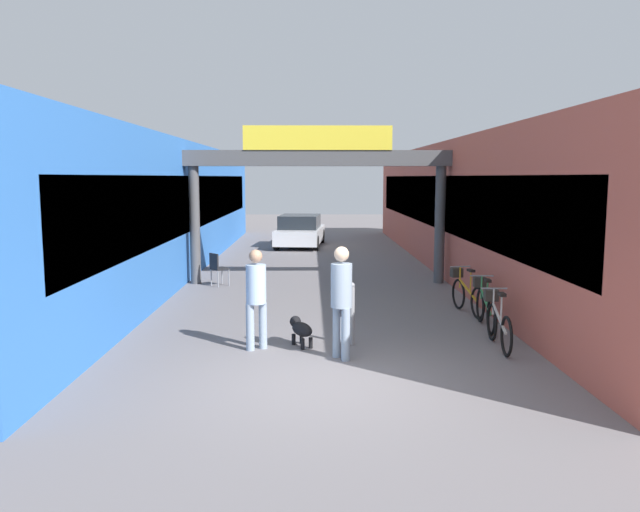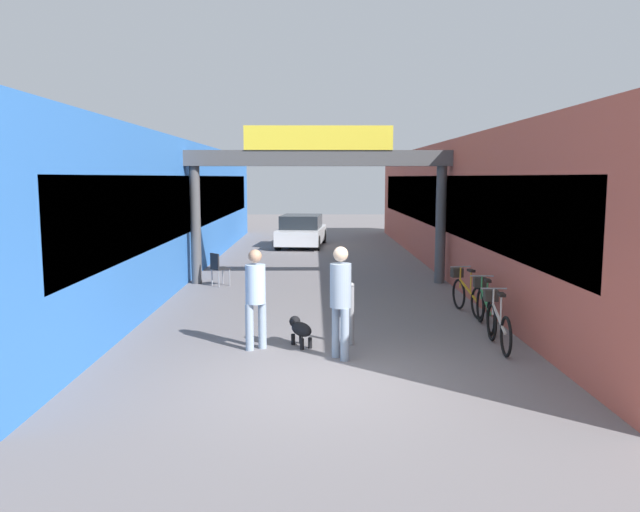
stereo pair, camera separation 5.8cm
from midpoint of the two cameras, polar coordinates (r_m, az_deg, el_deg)
name	(u,v)px [view 2 (the right image)]	position (r m, az deg, el deg)	size (l,w,h in m)	color
ground_plane	(323,382)	(9.10, 0.46, -11.41)	(80.00, 80.00, 0.00)	slate
storefront_left	(155,207)	(20.25, -14.73, 4.33)	(3.00, 26.00, 3.92)	blue
storefront_right	(479,207)	(20.33, 14.42, 4.35)	(3.00, 26.00, 3.92)	#B25142
arcade_sign_gateway	(318,172)	(16.95, -0.05, 7.70)	(7.40, 0.47, 4.26)	#4C4C4F
pedestrian_with_dog	(256,293)	(10.55, -5.76, -3.34)	(0.47, 0.47, 1.71)	#8C9EB2
pedestrian_companion	(341,295)	(9.93, 2.06, -3.54)	(0.47, 0.47, 1.82)	#8C9EB2
dog_on_leash	(300,329)	(10.86, -1.68, -6.66)	(0.50, 0.69, 0.49)	black
bicycle_silver_nearest	(497,322)	(11.21, 16.04, -5.79)	(0.46, 1.69, 0.98)	black
bicycle_green_second	(484,305)	(12.58, 14.93, -4.34)	(0.46, 1.69, 0.98)	black
bicycle_orange_third	(466,293)	(13.78, 13.33, -3.30)	(0.46, 1.68, 0.98)	black
bollard_post_metal	(351,313)	(10.87, 3.02, -5.25)	(0.10, 0.10, 1.10)	gray
cafe_chair_black_nearer	(218,266)	(16.88, -9.21, -0.92)	(0.56, 0.56, 0.89)	gray
parked_car_white	(302,231)	(26.23, -1.63, 2.29)	(2.14, 4.15, 1.33)	silver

